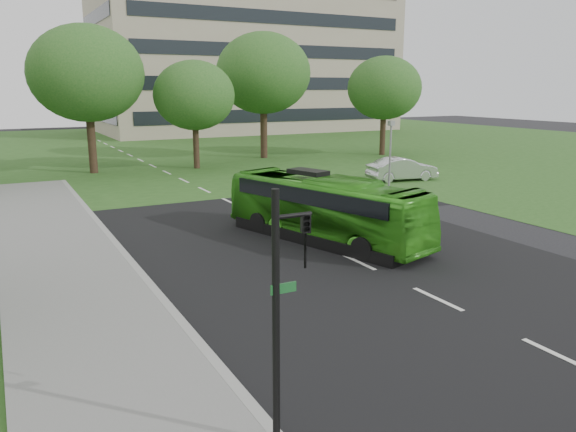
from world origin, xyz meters
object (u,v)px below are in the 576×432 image
object	(u,v)px
camera_pole	(391,145)
tree_park_d	(263,73)
tree_park_b	(86,74)
tree_park_e	(384,88)
bus	(325,209)
tree_park_c	(194,95)
traffic_light	(284,302)
sedan	(402,169)
office_building	(245,40)

from	to	relation	value
camera_pole	tree_park_d	bearing A→B (deg)	67.03
tree_park_b	tree_park_d	distance (m)	14.82
tree_park_e	bus	xyz separation A→B (m)	(-19.94, -22.64, -4.65)
tree_park_c	traffic_light	xyz separation A→B (m)	(-9.71, -33.16, -2.78)
tree_park_b	traffic_light	bearing A→B (deg)	-94.00
tree_park_c	tree_park_d	xyz separation A→B (m)	(7.31, 3.52, 1.75)
tree_park_d	bus	distance (m)	27.93
tree_park_c	sedan	xyz separation A→B (m)	(10.08, -11.78, -4.65)
tree_park_d	tree_park_e	xyz separation A→B (m)	(10.47, -2.98, -1.22)
office_building	bus	size ratio (longest dim) A/B	4.35
office_building	camera_pole	size ratio (longest dim) A/B	9.84
tree_park_b	tree_park_c	world-z (taller)	tree_park_b
tree_park_c	office_building	bearing A→B (deg)	60.97
office_building	tree_park_e	distance (m)	34.91
office_building	sedan	size ratio (longest dim) A/B	8.71
tree_park_e	sedan	xyz separation A→B (m)	(-7.69, -12.32, -5.17)
office_building	tree_park_d	size ratio (longest dim) A/B	3.80
traffic_light	camera_pole	world-z (taller)	traffic_light
traffic_light	sedan	bearing A→B (deg)	55.86
tree_park_d	bus	xyz separation A→B (m)	(-9.47, -25.61, -5.87)
office_building	tree_park_b	distance (m)	43.28
tree_park_e	tree_park_d	bearing A→B (deg)	164.12
office_building	camera_pole	distance (m)	51.16
tree_park_d	sedan	xyz separation A→B (m)	(2.77, -15.30, -6.39)
bus	sedan	bearing A→B (deg)	23.27
traffic_light	camera_pole	bearing A→B (deg)	57.04
office_building	tree_park_d	xyz separation A→B (m)	(-12.00, -31.27, -5.35)
office_building	sedan	bearing A→B (deg)	-101.20
sedan	traffic_light	size ratio (longest dim) A/B	1.03
traffic_light	tree_park_e	bearing A→B (deg)	59.45
tree_park_d	traffic_light	bearing A→B (deg)	-114.88
traffic_light	tree_park_d	bearing A→B (deg)	73.76
tree_park_c	traffic_light	size ratio (longest dim) A/B	1.78
office_building	camera_pole	bearing A→B (deg)	-103.78
bus	camera_pole	bearing A→B (deg)	23.70
tree_park_b	bus	distance (m)	24.43
tree_park_b	camera_pole	world-z (taller)	tree_park_b
tree_park_c	bus	xyz separation A→B (m)	(-2.17, -22.09, -4.12)
tree_park_e	traffic_light	distance (m)	43.62
tree_park_b	tree_park_c	distance (m)	7.55
tree_park_d	camera_pole	size ratio (longest dim) A/B	2.59
office_building	tree_park_e	world-z (taller)	office_building
tree_park_e	traffic_light	size ratio (longest dim) A/B	1.95
tree_park_e	sedan	world-z (taller)	tree_park_e
traffic_light	tree_park_c	bearing A→B (deg)	82.33
tree_park_b	sedan	distance (m)	22.51
bus	tree_park_c	bearing A→B (deg)	67.58
tree_park_c	traffic_light	world-z (taller)	tree_park_c
tree_park_c	bus	distance (m)	22.58
office_building	bus	world-z (taller)	office_building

